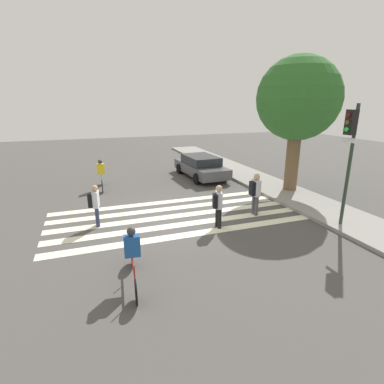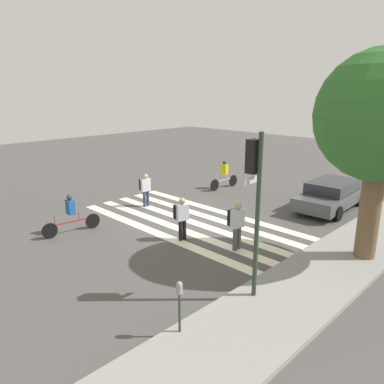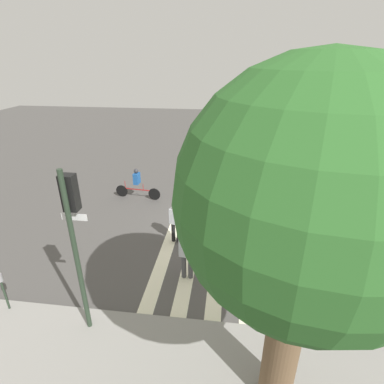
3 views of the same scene
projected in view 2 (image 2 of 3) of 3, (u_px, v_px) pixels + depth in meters
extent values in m
plane|color=#4C4947|center=(191.00, 221.00, 15.99)|extent=(60.00, 60.00, 0.00)
cube|color=gray|center=(332.00, 267.00, 11.73)|extent=(36.00, 2.50, 0.14)
cube|color=#F2EDCC|center=(220.00, 211.00, 17.29)|extent=(0.46, 10.00, 0.01)
cube|color=#F2EDCC|center=(206.00, 216.00, 16.64)|extent=(0.46, 10.00, 0.01)
cube|color=#F2EDCC|center=(191.00, 221.00, 15.99)|extent=(0.46, 10.00, 0.01)
cube|color=#F2EDCC|center=(174.00, 227.00, 15.34)|extent=(0.46, 10.00, 0.01)
cube|color=#F2EDCC|center=(157.00, 233.00, 14.69)|extent=(0.46, 10.00, 0.01)
cylinder|color=#283828|center=(257.00, 221.00, 9.46)|extent=(0.12, 0.12, 4.48)
cube|color=black|center=(253.00, 156.00, 9.18)|extent=(0.32, 0.26, 0.84)
cube|color=silver|center=(252.00, 180.00, 9.34)|extent=(0.60, 0.02, 0.16)
sphere|color=#590F0F|center=(248.00, 146.00, 9.22)|extent=(0.15, 0.15, 0.15)
sphere|color=#59470F|center=(248.00, 156.00, 9.28)|extent=(0.15, 0.15, 0.15)
sphere|color=#26D83F|center=(248.00, 165.00, 9.35)|extent=(0.15, 0.15, 0.15)
cylinder|color=#283828|center=(180.00, 315.00, 8.40)|extent=(0.06, 0.06, 1.11)
cylinder|color=gray|center=(179.00, 289.00, 8.22)|extent=(0.15, 0.15, 0.22)
sphere|color=gray|center=(179.00, 284.00, 8.19)|extent=(0.14, 0.14, 0.14)
cylinder|color=brown|center=(369.00, 214.00, 11.98)|extent=(0.67, 0.67, 3.18)
sphere|color=#2D6628|center=(382.00, 116.00, 11.16)|extent=(4.02, 4.02, 4.02)
cylinder|color=navy|center=(148.00, 198.00, 18.04)|extent=(0.14, 0.14, 0.76)
cylinder|color=navy|center=(145.00, 199.00, 17.90)|extent=(0.14, 0.14, 0.76)
cube|color=silver|center=(146.00, 185.00, 17.79)|extent=(0.48, 0.29, 0.60)
sphere|color=tan|center=(145.00, 176.00, 17.68)|extent=(0.24, 0.24, 0.24)
cube|color=black|center=(143.00, 184.00, 17.88)|extent=(0.36, 0.22, 0.51)
cylinder|color=#4C4C51|center=(239.00, 238.00, 13.15)|extent=(0.16, 0.16, 0.83)
cylinder|color=#4C4C51|center=(235.00, 239.00, 13.00)|extent=(0.16, 0.16, 0.83)
cube|color=silver|center=(238.00, 218.00, 12.88)|extent=(0.51, 0.29, 0.66)
sphere|color=tan|center=(238.00, 206.00, 12.75)|extent=(0.26, 0.26, 0.26)
cube|color=black|center=(233.00, 217.00, 12.99)|extent=(0.39, 0.22, 0.55)
cylinder|color=black|center=(184.00, 229.00, 14.01)|extent=(0.15, 0.15, 0.78)
cylinder|color=black|center=(180.00, 231.00, 13.87)|extent=(0.15, 0.15, 0.78)
cube|color=silver|center=(182.00, 212.00, 13.76)|extent=(0.49, 0.32, 0.62)
sphere|color=tan|center=(182.00, 201.00, 13.65)|extent=(0.24, 0.24, 0.24)
cube|color=black|center=(178.00, 211.00, 13.84)|extent=(0.37, 0.25, 0.52)
cylinder|color=black|center=(50.00, 231.00, 14.08)|extent=(0.61, 0.10, 0.61)
cylinder|color=black|center=(93.00, 221.00, 15.15)|extent=(0.61, 0.10, 0.61)
cube|color=maroon|center=(72.00, 222.00, 14.57)|extent=(1.48, 0.18, 0.04)
cylinder|color=maroon|center=(79.00, 216.00, 14.72)|extent=(0.03, 0.03, 0.32)
cylinder|color=maroon|center=(54.00, 220.00, 14.12)|extent=(0.03, 0.03, 0.40)
cube|color=#1E5199|center=(70.00, 207.00, 14.42)|extent=(0.28, 0.42, 0.55)
sphere|color=#333338|center=(69.00, 197.00, 14.31)|extent=(0.22, 0.22, 0.22)
cylinder|color=black|center=(215.00, 185.00, 20.72)|extent=(0.65, 0.06, 0.65)
cylinder|color=black|center=(233.00, 181.00, 21.76)|extent=(0.65, 0.06, 0.65)
cube|color=#B2B2B7|center=(224.00, 180.00, 21.19)|extent=(1.33, 0.08, 0.04)
cylinder|color=#B2B2B7|center=(227.00, 176.00, 21.33)|extent=(0.03, 0.03, 0.32)
cylinder|color=#B2B2B7|center=(217.00, 178.00, 20.75)|extent=(0.03, 0.03, 0.40)
cube|color=yellow|center=(224.00, 169.00, 21.04)|extent=(0.25, 0.41, 0.55)
sphere|color=#333338|center=(225.00, 163.00, 20.93)|extent=(0.22, 0.22, 0.22)
cube|color=#4C4C51|center=(332.00, 197.00, 17.57)|extent=(4.79, 2.06, 0.58)
cube|color=#23282D|center=(333.00, 186.00, 17.43)|extent=(2.67, 1.81, 0.51)
cylinder|color=black|center=(338.00, 214.00, 16.01)|extent=(0.65, 0.23, 0.64)
cylinder|color=black|center=(299.00, 205.00, 17.17)|extent=(0.65, 0.23, 0.64)
cylinder|color=black|center=(361.00, 199.00, 18.10)|extent=(0.65, 0.23, 0.64)
cylinder|color=black|center=(325.00, 193.00, 19.26)|extent=(0.65, 0.23, 0.64)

